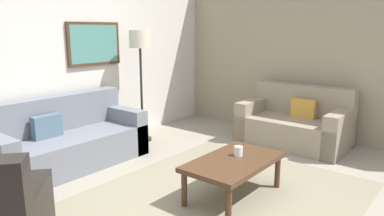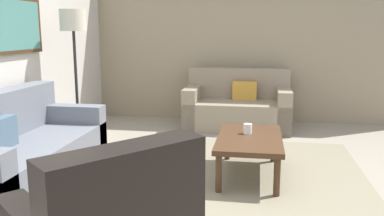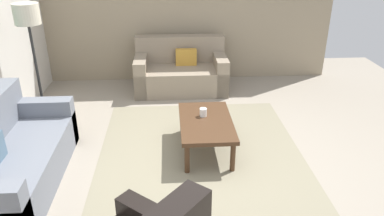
{
  "view_description": "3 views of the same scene",
  "coord_description": "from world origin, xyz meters",
  "px_view_note": "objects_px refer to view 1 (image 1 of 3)",
  "views": [
    {
      "loc": [
        -2.66,
        -1.93,
        1.72
      ],
      "look_at": [
        0.25,
        0.43,
        0.89
      ],
      "focal_mm": 33.52,
      "sensor_mm": 36.0,
      "label": 1
    },
    {
      "loc": [
        -3.69,
        -0.15,
        1.47
      ],
      "look_at": [
        0.31,
        0.51,
        0.69
      ],
      "focal_mm": 38.18,
      "sensor_mm": 36.0,
      "label": 2
    },
    {
      "loc": [
        -3.74,
        0.36,
        2.47
      ],
      "look_at": [
        0.27,
        0.1,
        0.61
      ],
      "focal_mm": 34.93,
      "sensor_mm": 36.0,
      "label": 3
    }
  ],
  "objects_px": {
    "coffee_table": "(234,164)",
    "cup": "(238,151)",
    "couch_loveseat": "(296,125)",
    "framed_artwork": "(94,44)",
    "lamp_standing": "(140,51)",
    "couch_main": "(64,142)"
  },
  "relations": [
    {
      "from": "coffee_table",
      "to": "cup",
      "type": "height_order",
      "value": "cup"
    },
    {
      "from": "couch_loveseat",
      "to": "framed_artwork",
      "type": "distance_m",
      "value": 3.25
    },
    {
      "from": "couch_loveseat",
      "to": "lamp_standing",
      "type": "distance_m",
      "value": 2.63
    },
    {
      "from": "coffee_table",
      "to": "lamp_standing",
      "type": "relative_size",
      "value": 0.64
    },
    {
      "from": "lamp_standing",
      "to": "framed_artwork",
      "type": "xyz_separation_m",
      "value": [
        -0.53,
        0.4,
        0.11
      ]
    },
    {
      "from": "cup",
      "to": "lamp_standing",
      "type": "height_order",
      "value": "lamp_standing"
    },
    {
      "from": "coffee_table",
      "to": "couch_loveseat",
      "type": "bearing_deg",
      "value": 6.28
    },
    {
      "from": "couch_loveseat",
      "to": "coffee_table",
      "type": "height_order",
      "value": "couch_loveseat"
    },
    {
      "from": "couch_loveseat",
      "to": "framed_artwork",
      "type": "bearing_deg",
      "value": 128.83
    },
    {
      "from": "coffee_table",
      "to": "cup",
      "type": "bearing_deg",
      "value": 11.33
    },
    {
      "from": "framed_artwork",
      "to": "coffee_table",
      "type": "bearing_deg",
      "value": -95.15
    },
    {
      "from": "couch_main",
      "to": "couch_loveseat",
      "type": "bearing_deg",
      "value": -35.6
    },
    {
      "from": "cup",
      "to": "framed_artwork",
      "type": "height_order",
      "value": "framed_artwork"
    },
    {
      "from": "cup",
      "to": "couch_loveseat",
      "type": "bearing_deg",
      "value": 5.97
    },
    {
      "from": "cup",
      "to": "framed_artwork",
      "type": "relative_size",
      "value": 0.12
    },
    {
      "from": "coffee_table",
      "to": "framed_artwork",
      "type": "bearing_deg",
      "value": 84.85
    },
    {
      "from": "coffee_table",
      "to": "lamp_standing",
      "type": "xyz_separation_m",
      "value": [
        0.76,
        2.19,
        1.05
      ]
    },
    {
      "from": "couch_main",
      "to": "lamp_standing",
      "type": "bearing_deg",
      "value": -0.01
    },
    {
      "from": "framed_artwork",
      "to": "lamp_standing",
      "type": "bearing_deg",
      "value": -36.77
    },
    {
      "from": "coffee_table",
      "to": "lamp_standing",
      "type": "height_order",
      "value": "lamp_standing"
    },
    {
      "from": "coffee_table",
      "to": "couch_main",
      "type": "bearing_deg",
      "value": 105.42
    },
    {
      "from": "coffee_table",
      "to": "framed_artwork",
      "type": "distance_m",
      "value": 2.84
    }
  ]
}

